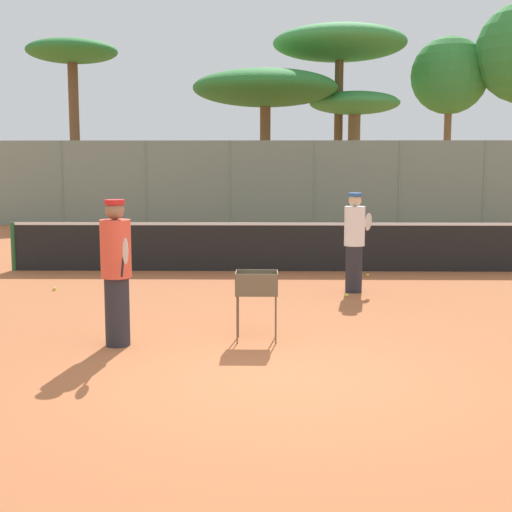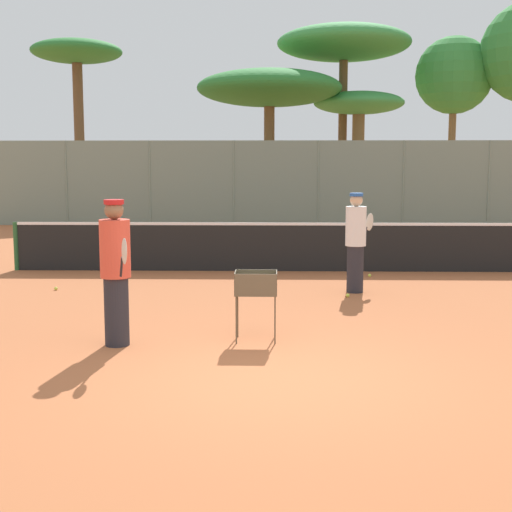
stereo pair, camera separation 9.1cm
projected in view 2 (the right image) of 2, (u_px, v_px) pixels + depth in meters
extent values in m
plane|color=#B26038|center=(280.00, 379.00, 7.89)|extent=(80.00, 80.00, 0.00)
cylinder|color=#26592D|center=(16.00, 246.00, 15.71)|extent=(0.10, 0.10, 1.07)
cube|color=black|center=(277.00, 248.00, 15.57)|extent=(11.54, 0.01, 1.01)
cube|color=white|center=(277.00, 224.00, 15.50)|extent=(11.54, 0.02, 0.06)
cylinder|color=gray|center=(67.00, 183.00, 26.70)|extent=(0.08, 0.08, 3.16)
cylinder|color=gray|center=(150.00, 183.00, 26.62)|extent=(0.08, 0.08, 3.16)
cylinder|color=gray|center=(234.00, 183.00, 26.54)|extent=(0.08, 0.08, 3.16)
cylinder|color=gray|center=(318.00, 183.00, 26.46)|extent=(0.08, 0.08, 3.16)
cylinder|color=gray|center=(403.00, 183.00, 26.38)|extent=(0.08, 0.08, 3.16)
cylinder|color=gray|center=(489.00, 183.00, 26.30)|extent=(0.08, 0.08, 3.16)
cube|color=gray|center=(276.00, 183.00, 26.50)|extent=(22.02, 0.01, 3.16)
cylinder|color=brown|center=(342.00, 140.00, 30.07)|extent=(0.36, 0.36, 6.57)
ellipsoid|color=#388E42|center=(344.00, 43.00, 29.55)|extent=(5.56, 5.56, 1.39)
cylinder|color=brown|center=(358.00, 167.00, 29.67)|extent=(0.51, 0.51, 4.32)
ellipsoid|color=#388E42|center=(359.00, 103.00, 29.33)|extent=(3.73, 3.73, 0.93)
cylinder|color=brown|center=(451.00, 158.00, 30.71)|extent=(0.31, 0.31, 5.04)
sphere|color=#338438|center=(454.00, 75.00, 30.25)|extent=(3.26, 3.26, 3.26)
cylinder|color=brown|center=(269.00, 164.00, 28.59)|extent=(0.42, 0.42, 4.55)
ellipsoid|color=#28722D|center=(269.00, 88.00, 28.19)|extent=(5.75, 5.75, 1.44)
cylinder|color=brown|center=(80.00, 141.00, 30.76)|extent=(0.43, 0.43, 6.55)
ellipsoid|color=#28722D|center=(77.00, 51.00, 30.26)|extent=(3.84, 3.84, 0.96)
cylinder|color=#26262D|center=(117.00, 311.00, 9.29)|extent=(0.32, 0.32, 0.90)
cylinder|color=#E54C38|center=(115.00, 249.00, 9.18)|extent=(0.39, 0.39, 0.75)
sphere|color=#8C6647|center=(114.00, 210.00, 9.12)|extent=(0.24, 0.24, 0.24)
cylinder|color=red|center=(114.00, 202.00, 9.10)|extent=(0.26, 0.26, 0.06)
cylinder|color=black|center=(121.00, 267.00, 8.86)|extent=(0.09, 0.15, 0.27)
ellipsoid|color=silver|center=(124.00, 251.00, 8.66)|extent=(0.19, 0.38, 0.43)
cylinder|color=#26262D|center=(355.00, 269.00, 13.07)|extent=(0.31, 0.31, 0.86)
cylinder|color=white|center=(356.00, 226.00, 12.97)|extent=(0.38, 0.38, 0.72)
sphere|color=#DBB28C|center=(356.00, 200.00, 12.90)|extent=(0.23, 0.23, 0.23)
cylinder|color=#2659B2|center=(356.00, 195.00, 12.89)|extent=(0.25, 0.25, 0.06)
cylinder|color=black|center=(365.00, 234.00, 13.29)|extent=(0.11, 0.14, 0.27)
ellipsoid|color=silver|center=(370.00, 222.00, 13.41)|extent=(0.25, 0.34, 0.43)
cylinder|color=brown|center=(236.00, 320.00, 9.37)|extent=(0.02, 0.02, 0.64)
cylinder|color=brown|center=(275.00, 320.00, 9.36)|extent=(0.02, 0.02, 0.64)
cylinder|color=brown|center=(238.00, 314.00, 9.73)|extent=(0.02, 0.02, 0.64)
cylinder|color=brown|center=(275.00, 314.00, 9.72)|extent=(0.02, 0.02, 0.64)
cube|color=brown|center=(256.00, 293.00, 9.50)|extent=(0.55, 0.40, 0.01)
cube|color=brown|center=(256.00, 285.00, 9.29)|extent=(0.55, 0.01, 0.30)
cube|color=brown|center=(256.00, 280.00, 9.68)|extent=(0.55, 0.01, 0.30)
cube|color=brown|center=(235.00, 283.00, 9.49)|extent=(0.01, 0.40, 0.30)
cube|color=brown|center=(277.00, 283.00, 9.48)|extent=(0.01, 0.40, 0.30)
sphere|color=#D1E54C|center=(252.00, 290.00, 9.55)|extent=(0.07, 0.07, 0.07)
sphere|color=#D1E54C|center=(268.00, 285.00, 9.63)|extent=(0.07, 0.07, 0.07)
sphere|color=#D1E54C|center=(240.00, 287.00, 9.47)|extent=(0.07, 0.07, 0.07)
sphere|color=#D1E54C|center=(270.00, 286.00, 9.58)|extent=(0.07, 0.07, 0.07)
sphere|color=#D1E54C|center=(253.00, 286.00, 9.57)|extent=(0.07, 0.07, 0.07)
sphere|color=#D1E54C|center=(269.00, 291.00, 9.47)|extent=(0.07, 0.07, 0.07)
sphere|color=#D1E54C|center=(247.00, 292.00, 9.39)|extent=(0.07, 0.07, 0.07)
sphere|color=#D1E54C|center=(268.00, 285.00, 9.61)|extent=(0.07, 0.07, 0.07)
sphere|color=#D1E54C|center=(257.00, 288.00, 9.40)|extent=(0.07, 0.07, 0.07)
sphere|color=#D1E54C|center=(250.00, 288.00, 9.40)|extent=(0.07, 0.07, 0.07)
sphere|color=#D1E54C|center=(265.00, 288.00, 9.36)|extent=(0.07, 0.07, 0.07)
sphere|color=#D1E54C|center=(246.00, 286.00, 9.57)|extent=(0.07, 0.07, 0.07)
sphere|color=#D1E54C|center=(252.00, 279.00, 14.35)|extent=(0.07, 0.07, 0.07)
sphere|color=#D1E54C|center=(370.00, 275.00, 14.85)|extent=(0.07, 0.07, 0.07)
sphere|color=#D1E54C|center=(348.00, 295.00, 12.63)|extent=(0.07, 0.07, 0.07)
sphere|color=#D1E54C|center=(56.00, 288.00, 13.32)|extent=(0.07, 0.07, 0.07)
cube|color=#3F4C8C|center=(149.00, 206.00, 31.38)|extent=(4.20, 1.70, 0.90)
cube|color=#33383D|center=(144.00, 188.00, 31.28)|extent=(2.20, 1.50, 0.70)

